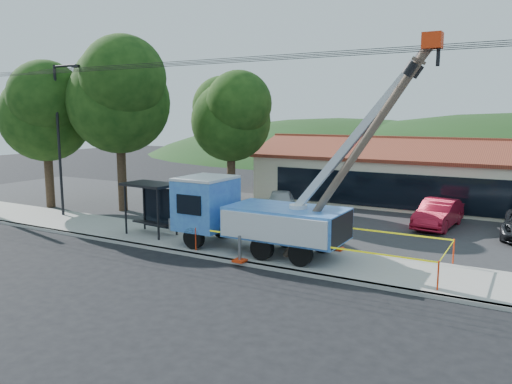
{
  "coord_description": "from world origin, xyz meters",
  "views": [
    {
      "loc": [
        10.79,
        -15.01,
        6.21
      ],
      "look_at": [
        -0.55,
        5.0,
        2.59
      ],
      "focal_mm": 35.0,
      "sensor_mm": 36.0,
      "label": 1
    }
  ],
  "objects_px": {
    "car_silver": "(280,216)",
    "bus_shelter": "(153,196)",
    "leaning_pole": "(359,149)",
    "utility_truck": "(253,213)",
    "car_red": "(437,229)",
    "car_white": "(191,209)"
  },
  "relations": [
    {
      "from": "utility_truck",
      "to": "leaning_pole",
      "type": "distance_m",
      "value": 5.66
    },
    {
      "from": "bus_shelter",
      "to": "utility_truck",
      "type": "bearing_deg",
      "value": 2.91
    },
    {
      "from": "car_red",
      "to": "leaning_pole",
      "type": "bearing_deg",
      "value": -93.9
    },
    {
      "from": "utility_truck",
      "to": "car_white",
      "type": "height_order",
      "value": "utility_truck"
    },
    {
      "from": "leaning_pole",
      "to": "car_silver",
      "type": "height_order",
      "value": "leaning_pole"
    },
    {
      "from": "car_white",
      "to": "bus_shelter",
      "type": "bearing_deg",
      "value": -164.57
    },
    {
      "from": "car_silver",
      "to": "bus_shelter",
      "type": "bearing_deg",
      "value": -136.78
    },
    {
      "from": "car_silver",
      "to": "leaning_pole",
      "type": "bearing_deg",
      "value": -71.84
    },
    {
      "from": "car_red",
      "to": "bus_shelter",
      "type": "bearing_deg",
      "value": -138.52
    },
    {
      "from": "car_silver",
      "to": "car_red",
      "type": "xyz_separation_m",
      "value": [
        9.07,
        0.98,
        0.0
      ]
    },
    {
      "from": "leaning_pole",
      "to": "car_silver",
      "type": "bearing_deg",
      "value": 132.47
    },
    {
      "from": "leaning_pole",
      "to": "utility_truck",
      "type": "bearing_deg",
      "value": 178.28
    },
    {
      "from": "bus_shelter",
      "to": "car_silver",
      "type": "xyz_separation_m",
      "value": [
        3.25,
        7.86,
        -2.07
      ]
    },
    {
      "from": "utility_truck",
      "to": "bus_shelter",
      "type": "bearing_deg",
      "value": 178.23
    },
    {
      "from": "leaning_pole",
      "to": "bus_shelter",
      "type": "bearing_deg",
      "value": 178.26
    },
    {
      "from": "utility_truck",
      "to": "bus_shelter",
      "type": "height_order",
      "value": "utility_truck"
    },
    {
      "from": "utility_truck",
      "to": "car_silver",
      "type": "height_order",
      "value": "utility_truck"
    },
    {
      "from": "leaning_pole",
      "to": "bus_shelter",
      "type": "height_order",
      "value": "leaning_pole"
    },
    {
      "from": "leaning_pole",
      "to": "car_white",
      "type": "bearing_deg",
      "value": 152.26
    },
    {
      "from": "utility_truck",
      "to": "car_red",
      "type": "relative_size",
      "value": 2.47
    },
    {
      "from": "leaning_pole",
      "to": "car_silver",
      "type": "relative_size",
      "value": 2.04
    },
    {
      "from": "leaning_pole",
      "to": "car_silver",
      "type": "distance_m",
      "value": 12.12
    }
  ]
}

